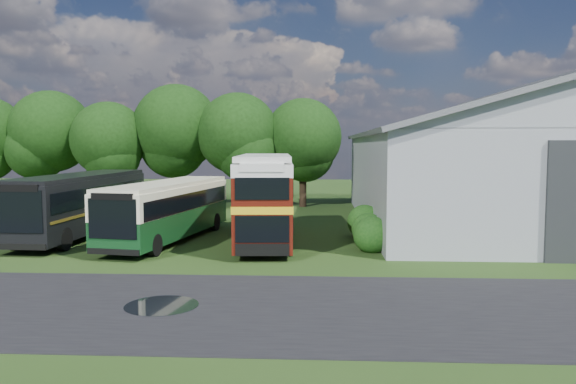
# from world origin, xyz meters

# --- Properties ---
(ground) EXTENTS (120.00, 120.00, 0.00)m
(ground) POSITION_xyz_m (0.00, 0.00, 0.00)
(ground) COLOR #1D3711
(ground) RESTS_ON ground
(asphalt_road) EXTENTS (60.00, 8.00, 0.02)m
(asphalt_road) POSITION_xyz_m (3.00, -3.00, 0.00)
(asphalt_road) COLOR black
(asphalt_road) RESTS_ON ground
(puddle) EXTENTS (2.20, 2.20, 0.01)m
(puddle) POSITION_xyz_m (-1.50, -3.00, 0.00)
(puddle) COLOR black
(puddle) RESTS_ON ground
(storage_shed) EXTENTS (18.80, 24.80, 8.15)m
(storage_shed) POSITION_xyz_m (15.00, 15.98, 4.17)
(storage_shed) COLOR gray
(storage_shed) RESTS_ON ground
(tree_left_a) EXTENTS (6.46, 6.46, 9.12)m
(tree_left_a) POSITION_xyz_m (-18.00, 24.50, 5.87)
(tree_left_a) COLOR black
(tree_left_a) RESTS_ON ground
(tree_left_b) EXTENTS (5.78, 5.78, 8.16)m
(tree_left_b) POSITION_xyz_m (-13.00, 23.50, 5.25)
(tree_left_b) COLOR black
(tree_left_b) RESTS_ON ground
(tree_mid) EXTENTS (6.80, 6.80, 9.60)m
(tree_mid) POSITION_xyz_m (-8.00, 24.80, 6.18)
(tree_mid) COLOR black
(tree_mid) RESTS_ON ground
(tree_right_a) EXTENTS (6.26, 6.26, 8.83)m
(tree_right_a) POSITION_xyz_m (-3.00, 23.80, 5.69)
(tree_right_a) COLOR black
(tree_right_a) RESTS_ON ground
(tree_right_b) EXTENTS (5.98, 5.98, 8.45)m
(tree_right_b) POSITION_xyz_m (2.00, 24.60, 5.44)
(tree_right_b) COLOR black
(tree_right_b) RESTS_ON ground
(shrub_front) EXTENTS (1.70, 1.70, 1.70)m
(shrub_front) POSITION_xyz_m (5.60, 6.00, 0.00)
(shrub_front) COLOR #194714
(shrub_front) RESTS_ON ground
(shrub_mid) EXTENTS (1.60, 1.60, 1.60)m
(shrub_mid) POSITION_xyz_m (5.60, 8.00, 0.00)
(shrub_mid) COLOR #194714
(shrub_mid) RESTS_ON ground
(shrub_back) EXTENTS (1.80, 1.80, 1.80)m
(shrub_back) POSITION_xyz_m (5.60, 10.00, 0.00)
(shrub_back) COLOR #194714
(shrub_back) RESTS_ON ground
(bus_green_single) EXTENTS (4.23, 11.04, 2.97)m
(bus_green_single) POSITION_xyz_m (-4.34, 8.39, 1.58)
(bus_green_single) COLOR black
(bus_green_single) RESTS_ON ground
(bus_maroon_double) EXTENTS (3.24, 10.20, 4.32)m
(bus_maroon_double) POSITION_xyz_m (0.56, 8.26, 2.16)
(bus_maroon_double) COLOR black
(bus_maroon_double) RESTS_ON ground
(bus_dark_single) EXTENTS (3.24, 11.98, 3.27)m
(bus_dark_single) POSITION_xyz_m (-9.39, 9.70, 1.74)
(bus_dark_single) COLOR black
(bus_dark_single) RESTS_ON ground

